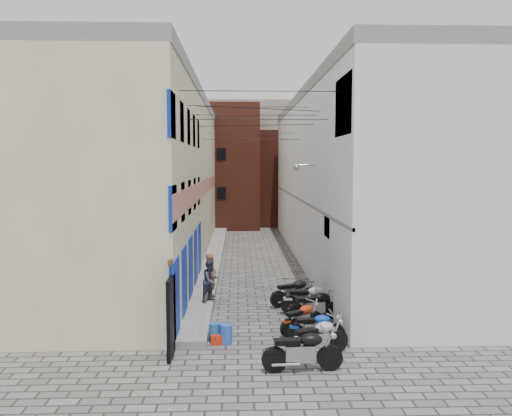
{
  "coord_description": "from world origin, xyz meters",
  "views": [
    {
      "loc": [
        -0.68,
        -13.72,
        5.24
      ],
      "look_at": [
        0.22,
        11.59,
        3.0
      ],
      "focal_mm": 35.0,
      "sensor_mm": 36.0,
      "label": 1
    }
  ],
  "objects": [
    {
      "name": "ground",
      "position": [
        0.0,
        0.0,
        0.0
      ],
      "size": [
        90.0,
        90.0,
        0.0
      ],
      "primitive_type": "plane",
      "color": "#54524F",
      "rests_on": "ground"
    },
    {
      "name": "plinth",
      "position": [
        -2.05,
        13.0,
        0.12
      ],
      "size": [
        0.9,
        26.0,
        0.25
      ],
      "primitive_type": "cube",
      "color": "slate",
      "rests_on": "ground"
    },
    {
      "name": "building_left",
      "position": [
        -4.98,
        12.95,
        4.5
      ],
      "size": [
        5.1,
        27.0,
        9.0
      ],
      "color": "#C1B692",
      "rests_on": "ground"
    },
    {
      "name": "building_right",
      "position": [
        5.0,
        13.0,
        4.51
      ],
      "size": [
        5.94,
        26.0,
        9.0
      ],
      "color": "silver",
      "rests_on": "ground"
    },
    {
      "name": "building_far_brick_left",
      "position": [
        -2.0,
        28.0,
        5.0
      ],
      "size": [
        6.0,
        6.0,
        10.0
      ],
      "primitive_type": "cube",
      "color": "maroon",
      "rests_on": "ground"
    },
    {
      "name": "building_far_brick_right",
      "position": [
        3.0,
        30.0,
        4.0
      ],
      "size": [
        5.0,
        6.0,
        8.0
      ],
      "primitive_type": "cube",
      "color": "maroon",
      "rests_on": "ground"
    },
    {
      "name": "building_far_concrete",
      "position": [
        0.0,
        34.0,
        5.5
      ],
      "size": [
        8.0,
        5.0,
        11.0
      ],
      "primitive_type": "cube",
      "color": "slate",
      "rests_on": "ground"
    },
    {
      "name": "far_shopfront",
      "position": [
        0.0,
        25.2,
        1.2
      ],
      "size": [
        2.0,
        0.3,
        2.4
      ],
      "primitive_type": "cube",
      "color": "black",
      "rests_on": "ground"
    },
    {
      "name": "overhead_wires",
      "position": [
        0.0,
        7.64,
        7.12
      ],
      "size": [
        5.8,
        13.02,
        1.32
      ],
      "color": "black",
      "rests_on": "ground"
    },
    {
      "name": "motorcycle_a",
      "position": [
        0.92,
        -1.55,
        0.6
      ],
      "size": [
        2.11,
        0.77,
        1.2
      ],
      "primitive_type": null,
      "rotation": [
        0.0,
        0.0,
        -1.51
      ],
      "color": "black",
      "rests_on": "ground"
    },
    {
      "name": "motorcycle_b",
      "position": [
        1.47,
        -0.58,
        0.57
      ],
      "size": [
        2.06,
        1.42,
        1.15
      ],
      "primitive_type": null,
      "rotation": [
        0.0,
        0.0,
        -1.12
      ],
      "color": "#AFB0B4",
      "rests_on": "ground"
    },
    {
      "name": "motorcycle_c",
      "position": [
        1.59,
        0.52,
        0.5
      ],
      "size": [
        1.73,
        0.57,
        1.0
      ],
      "primitive_type": null,
      "rotation": [
        0.0,
        0.0,
        -1.55
      ],
      "color": "#0B38AE",
      "rests_on": "ground"
    },
    {
      "name": "motorcycle_d",
      "position": [
        1.28,
        1.38,
        0.51
      ],
      "size": [
        1.72,
        1.53,
        1.02
      ],
      "primitive_type": null,
      "rotation": [
        0.0,
        0.0,
        -0.9
      ],
      "color": "#A42B0B",
      "rests_on": "ground"
    },
    {
      "name": "motorcycle_e",
      "position": [
        1.89,
        2.54,
        0.57
      ],
      "size": [
        2.06,
        1.05,
        1.14
      ],
      "primitive_type": null,
      "rotation": [
        0.0,
        0.0,
        -1.34
      ],
      "color": "black",
      "rests_on": "ground"
    },
    {
      "name": "motorcycle_f",
      "position": [
        1.8,
        3.27,
        0.59
      ],
      "size": [
        2.05,
        0.66,
        1.18
      ],
      "primitive_type": null,
      "rotation": [
        0.0,
        0.0,
        -1.56
      ],
      "color": "#AFB0B4",
      "rests_on": "ground"
    },
    {
      "name": "motorcycle_g",
      "position": [
        1.39,
        4.33,
        0.57
      ],
      "size": [
        2.07,
        1.32,
        1.15
      ],
      "primitive_type": null,
      "rotation": [
        0.0,
        0.0,
        -1.18
      ],
      "color": "black",
      "rests_on": "ground"
    },
    {
      "name": "person_a",
      "position": [
        -1.7,
        4.53,
        1.09
      ],
      "size": [
        0.53,
        0.69,
        1.69
      ],
      "primitive_type": "imported",
      "rotation": [
        0.0,
        0.0,
        1.35
      ],
      "color": "brown",
      "rests_on": "plinth"
    },
    {
      "name": "person_b",
      "position": [
        -1.7,
        4.15,
        1.02
      ],
      "size": [
        0.92,
        0.94,
        1.53
      ],
      "primitive_type": "imported",
      "rotation": [
        0.0,
        0.0,
        0.91
      ],
      "color": "#353750",
      "rests_on": "plinth"
    },
    {
      "name": "water_jug_near",
      "position": [
        -1.05,
        0.5,
        0.28
      ],
      "size": [
        0.39,
        0.39,
        0.57
      ],
      "primitive_type": "cylinder",
      "rotation": [
        0.0,
        0.0,
        -0.08
      ],
      "color": "blue",
      "rests_on": "ground"
    },
    {
      "name": "water_jug_far",
      "position": [
        -1.39,
        0.67,
        0.28
      ],
      "size": [
        0.42,
        0.42,
        0.55
      ],
      "primitive_type": "cylinder",
      "rotation": [
        0.0,
        0.0,
        0.21
      ],
      "color": "#205FA3",
      "rests_on": "ground"
    },
    {
      "name": "red_crate",
      "position": [
        -1.3,
        0.5,
        0.13
      ],
      "size": [
        0.47,
        0.38,
        0.27
      ],
      "primitive_type": "cube",
      "rotation": [
        0.0,
        0.0,
        0.14
      ],
      "color": "red",
      "rests_on": "ground"
    }
  ]
}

